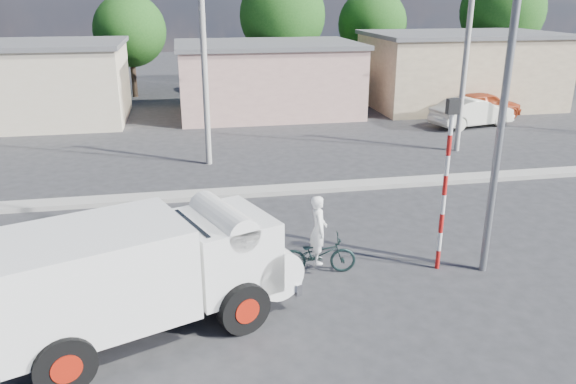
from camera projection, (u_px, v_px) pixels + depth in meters
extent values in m
plane|color=#2B2B2D|center=(331.00, 311.00, 12.42)|extent=(120.00, 120.00, 0.00)
cube|color=#99968E|center=(273.00, 190.00, 19.80)|extent=(40.00, 0.80, 0.16)
cylinder|color=black|center=(65.00, 364.00, 9.77)|extent=(1.15, 0.70, 1.11)
cylinder|color=red|center=(65.00, 364.00, 9.77)|extent=(0.64, 0.53, 0.54)
cylinder|color=black|center=(43.00, 310.00, 11.45)|extent=(1.15, 0.70, 1.11)
cylinder|color=red|center=(43.00, 310.00, 11.45)|extent=(0.64, 0.53, 0.54)
cylinder|color=black|center=(244.00, 308.00, 11.52)|extent=(1.15, 0.70, 1.11)
cylinder|color=red|center=(244.00, 308.00, 11.52)|extent=(0.64, 0.53, 0.54)
cylinder|color=black|center=(202.00, 268.00, 13.21)|extent=(1.15, 0.70, 1.11)
cylinder|color=red|center=(202.00, 268.00, 13.21)|extent=(0.64, 0.53, 0.54)
cube|color=black|center=(141.00, 306.00, 11.43)|extent=(4.78, 2.88, 0.18)
cube|color=white|center=(90.00, 277.00, 10.67)|extent=(4.17, 3.37, 1.86)
cube|color=white|center=(224.00, 250.00, 12.13)|extent=(2.43, 2.57, 1.56)
cylinder|color=white|center=(259.00, 260.00, 12.71)|extent=(1.77, 2.32, 1.11)
cylinder|color=white|center=(223.00, 220.00, 11.89)|extent=(1.40, 2.18, 0.70)
cube|color=silver|center=(274.00, 271.00, 13.04)|extent=(0.91, 2.07, 0.28)
cube|color=black|center=(193.00, 238.00, 11.63)|extent=(0.69, 1.62, 0.70)
imported|color=black|center=(318.00, 254.00, 14.01)|extent=(1.96, 0.90, 0.99)
imported|color=white|center=(318.00, 241.00, 13.88)|extent=(0.50, 0.68, 1.74)
imported|color=white|center=(472.00, 112.00, 29.48)|extent=(4.79, 2.66, 1.50)
imported|color=#AC3C1A|center=(483.00, 105.00, 31.29)|extent=(4.76, 2.75, 1.52)
cylinder|color=red|center=(438.00, 259.00, 14.29)|extent=(0.11, 0.11, 0.50)
cylinder|color=white|center=(439.00, 241.00, 14.13)|extent=(0.11, 0.11, 0.50)
cylinder|color=red|center=(441.00, 223.00, 13.96)|extent=(0.11, 0.11, 0.50)
cylinder|color=white|center=(443.00, 204.00, 13.79)|extent=(0.11, 0.11, 0.50)
cylinder|color=red|center=(445.00, 185.00, 13.62)|extent=(0.11, 0.11, 0.50)
cylinder|color=white|center=(447.00, 165.00, 13.46)|extent=(0.11, 0.11, 0.50)
cylinder|color=red|center=(449.00, 145.00, 13.29)|extent=(0.11, 0.11, 0.50)
cylinder|color=white|center=(451.00, 125.00, 13.12)|extent=(0.11, 0.11, 0.50)
cube|color=black|center=(453.00, 106.00, 12.98)|extent=(0.28, 0.18, 0.36)
cylinder|color=slate|center=(505.00, 93.00, 12.79)|extent=(0.18, 0.18, 9.00)
cube|color=beige|center=(9.00, 85.00, 29.99)|extent=(12.00, 7.00, 4.00)
cube|color=#59595B|center=(2.00, 45.00, 29.28)|extent=(12.30, 7.30, 0.24)
cube|color=tan|center=(267.00, 80.00, 32.50)|extent=(10.00, 7.00, 3.80)
cube|color=#59595B|center=(267.00, 44.00, 31.83)|extent=(10.30, 7.30, 0.24)
cube|color=tan|center=(459.00, 71.00, 34.56)|extent=(11.00, 7.00, 4.20)
cube|color=#59595B|center=(463.00, 34.00, 33.82)|extent=(11.30, 7.30, 0.24)
cylinder|color=#38281E|center=(133.00, 71.00, 37.62)|extent=(0.36, 0.36, 3.47)
sphere|color=#265E1C|center=(130.00, 31.00, 36.75)|extent=(4.71, 4.71, 4.71)
cylinder|color=#38281E|center=(282.00, 64.00, 38.34)|extent=(0.36, 0.36, 4.20)
sphere|color=#265E1C|center=(282.00, 15.00, 37.29)|extent=(5.70, 5.70, 5.70)
cylinder|color=#38281E|center=(370.00, 62.00, 41.53)|extent=(0.36, 0.36, 3.64)
sphere|color=#265E1C|center=(372.00, 24.00, 40.62)|extent=(4.94, 4.94, 4.94)
cylinder|color=#38281E|center=(497.00, 58.00, 41.15)|extent=(0.36, 0.36, 4.37)
sphere|color=#265E1C|center=(502.00, 11.00, 40.06)|extent=(5.93, 5.93, 5.93)
cylinder|color=#99968E|center=(204.00, 65.00, 21.83)|extent=(0.24, 0.24, 8.00)
cylinder|color=#99968E|center=(466.00, 59.00, 23.79)|extent=(0.24, 0.24, 8.00)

